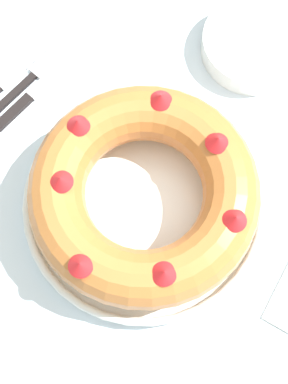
# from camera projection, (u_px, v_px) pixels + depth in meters

# --- Properties ---
(ground_plane) EXTENTS (8.00, 8.00, 0.00)m
(ground_plane) POSITION_uv_depth(u_px,v_px,m) (155.00, 285.00, 1.51)
(ground_plane) COLOR brown
(dining_table) EXTENTS (1.38, 0.92, 0.75)m
(dining_table) POSITION_uv_depth(u_px,v_px,m) (163.00, 226.00, 0.89)
(dining_table) COLOR silver
(dining_table) RESTS_ON ground_plane
(serving_dish) EXTENTS (0.35, 0.35, 0.03)m
(serving_dish) POSITION_uv_depth(u_px,v_px,m) (144.00, 204.00, 0.79)
(serving_dish) COLOR white
(serving_dish) RESTS_ON dining_table
(bundt_cake) EXTENTS (0.32, 0.32, 0.09)m
(bundt_cake) POSITION_uv_depth(u_px,v_px,m) (144.00, 192.00, 0.73)
(bundt_cake) COLOR #C67538
(bundt_cake) RESTS_ON serving_dish
(fork) EXTENTS (0.02, 0.19, 0.01)m
(fork) POSITION_uv_depth(u_px,v_px,m) (23.00, 86.00, 0.86)
(fork) COLOR black
(fork) RESTS_ON dining_table
(cake_knife) EXTENTS (0.02, 0.17, 0.01)m
(cake_knife) POSITION_uv_depth(u_px,v_px,m) (29.00, 98.00, 0.85)
(cake_knife) COLOR black
(cake_knife) RESTS_ON dining_table
(side_bowl) EXTENTS (0.17, 0.17, 0.03)m
(side_bowl) POSITION_uv_depth(u_px,v_px,m) (254.00, 44.00, 0.87)
(side_bowl) COLOR white
(side_bowl) RESTS_ON dining_table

